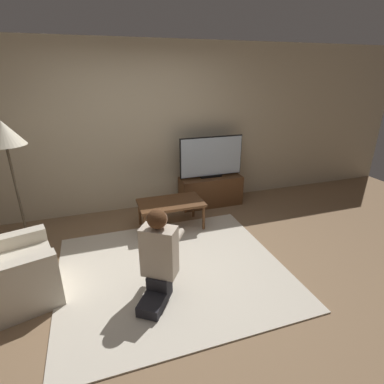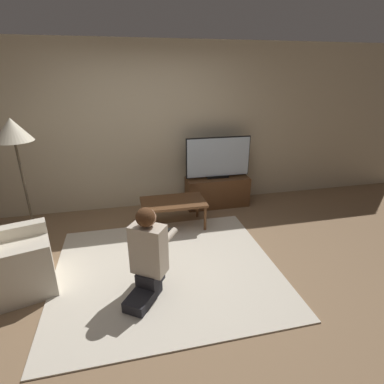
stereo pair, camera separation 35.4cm
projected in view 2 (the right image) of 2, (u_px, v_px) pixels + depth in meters
ground_plane at (167, 270)px, 3.50m from camera, size 10.00×10.00×0.00m
wall_back at (146, 129)px, 4.75m from camera, size 10.00×0.06×2.60m
rug at (167, 269)px, 3.49m from camera, size 2.53×2.23×0.02m
tv_stand at (217, 192)px, 5.09m from camera, size 1.05×0.38×0.50m
tv at (218, 158)px, 4.87m from camera, size 1.08×0.08×0.68m
coffee_table at (173, 204)px, 4.34m from camera, size 0.93×0.54×0.41m
floor_lamp at (13, 136)px, 3.55m from camera, size 0.45×0.45×1.65m
armchair at (5, 265)px, 3.06m from camera, size 0.96×0.90×0.96m
person_kneeling at (148, 253)px, 2.95m from camera, size 0.64×0.78×0.96m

